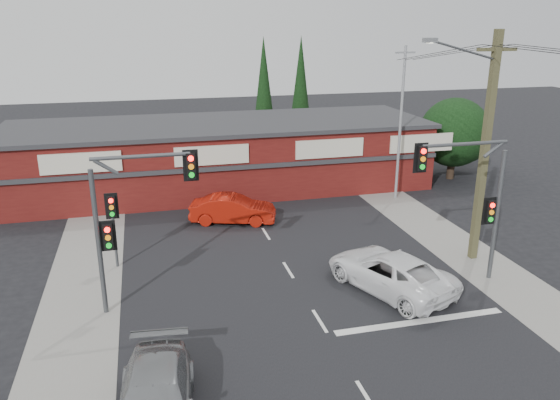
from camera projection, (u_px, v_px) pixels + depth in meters
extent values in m
plane|color=black|center=(315.00, 313.00, 20.20)|extent=(120.00, 120.00, 0.00)
cube|color=black|center=(281.00, 259.00, 24.80)|extent=(14.00, 70.00, 0.01)
cube|color=gray|center=(85.00, 280.00, 22.81)|extent=(3.00, 70.00, 0.02)
cube|color=gray|center=(449.00, 241.00, 26.78)|extent=(3.00, 70.00, 0.02)
cube|color=silver|center=(420.00, 321.00, 19.63)|extent=(6.50, 0.35, 0.01)
imported|color=white|center=(390.00, 271.00, 21.80)|extent=(4.48, 6.11, 1.54)
imported|color=#A6170A|center=(233.00, 209.00, 29.08)|extent=(4.78, 2.81, 1.49)
cube|color=silver|center=(367.00, 398.00, 15.65)|extent=(0.12, 1.60, 0.01)
cube|color=silver|center=(320.00, 321.00, 19.66)|extent=(0.12, 1.60, 0.01)
cube|color=silver|center=(288.00, 270.00, 23.67)|extent=(0.12, 1.60, 0.01)
cube|color=silver|center=(266.00, 234.00, 27.68)|extent=(0.12, 1.60, 0.01)
cube|color=silver|center=(249.00, 207.00, 31.69)|extent=(0.12, 1.60, 0.01)
cube|color=silver|center=(236.00, 186.00, 35.70)|extent=(0.12, 1.60, 0.01)
cube|color=silver|center=(226.00, 169.00, 39.70)|extent=(0.12, 1.60, 0.01)
cube|color=silver|center=(218.00, 155.00, 43.71)|extent=(0.12, 1.60, 0.01)
cube|color=#4E110F|center=(220.00, 157.00, 34.98)|extent=(26.00, 8.00, 4.00)
cube|color=#2D2D30|center=(219.00, 124.00, 34.32)|extent=(26.40, 8.40, 0.25)
cube|color=beige|center=(81.00, 163.00, 29.04)|extent=(4.20, 0.12, 1.10)
cube|color=beige|center=(212.00, 155.00, 30.67)|extent=(4.20, 0.12, 1.10)
cube|color=beige|center=(330.00, 148.00, 32.31)|extent=(4.20, 0.12, 1.10)
cube|color=beige|center=(422.00, 143.00, 33.72)|extent=(4.20, 0.12, 1.10)
cube|color=#2D2D30|center=(230.00, 168.00, 31.11)|extent=(26.00, 0.15, 0.25)
cylinder|color=#2D2116|center=(451.00, 166.00, 37.11)|extent=(0.50, 0.50, 1.80)
sphere|color=black|center=(454.00, 132.00, 36.39)|extent=(4.60, 4.60, 4.60)
sphere|color=black|center=(465.00, 139.00, 37.88)|extent=(3.40, 3.40, 3.40)
sphere|color=black|center=(425.00, 142.00, 37.66)|extent=(2.80, 2.80, 2.80)
cylinder|color=#2D2116|center=(264.00, 145.00, 42.79)|extent=(0.24, 0.24, 2.00)
cone|color=black|center=(264.00, 87.00, 41.38)|extent=(1.80, 1.80, 7.50)
cylinder|color=#2D2116|center=(300.00, 138.00, 45.45)|extent=(0.24, 0.24, 2.00)
cone|color=black|center=(301.00, 83.00, 44.04)|extent=(1.80, 1.80, 7.50)
cylinder|color=#47494C|center=(99.00, 244.00, 19.42)|extent=(0.18, 0.18, 5.50)
cylinder|color=#47494C|center=(141.00, 156.00, 18.85)|extent=(3.40, 0.14, 0.14)
cylinder|color=#47494C|center=(106.00, 167.00, 18.66)|extent=(0.82, 0.14, 0.63)
cube|color=black|center=(191.00, 166.00, 19.39)|extent=(0.32, 0.22, 0.95)
cube|color=black|center=(191.00, 165.00, 19.45)|extent=(0.55, 0.04, 1.15)
cylinder|color=#FF0C07|center=(191.00, 159.00, 19.17)|extent=(0.20, 0.06, 0.20)
cylinder|color=orange|center=(191.00, 167.00, 19.27)|extent=(0.20, 0.06, 0.20)
cylinder|color=#0CE526|center=(192.00, 175.00, 19.36)|extent=(0.20, 0.06, 0.20)
cube|color=black|center=(108.00, 236.00, 19.42)|extent=(0.32, 0.22, 0.95)
cube|color=black|center=(108.00, 236.00, 19.49)|extent=(0.55, 0.04, 1.15)
cylinder|color=#FF0C07|center=(107.00, 230.00, 19.21)|extent=(0.20, 0.06, 0.20)
cylinder|color=orange|center=(108.00, 238.00, 19.31)|extent=(0.20, 0.06, 0.20)
cylinder|color=#0CE526|center=(109.00, 246.00, 19.40)|extent=(0.20, 0.06, 0.20)
cylinder|color=#47494C|center=(497.00, 217.00, 22.13)|extent=(0.18, 0.18, 5.50)
cylinder|color=#47494C|center=(465.00, 144.00, 20.73)|extent=(3.60, 0.14, 0.14)
cylinder|color=#47494C|center=(493.00, 150.00, 21.12)|extent=(0.82, 0.14, 0.63)
cube|color=black|center=(421.00, 158.00, 20.45)|extent=(0.32, 0.22, 0.95)
cube|color=black|center=(420.00, 158.00, 20.52)|extent=(0.55, 0.04, 1.15)
cylinder|color=#FF0C07|center=(424.00, 151.00, 20.24)|extent=(0.20, 0.06, 0.20)
cylinder|color=orange|center=(423.00, 159.00, 20.33)|extent=(0.20, 0.06, 0.20)
cylinder|color=#0CE526|center=(422.00, 167.00, 20.43)|extent=(0.20, 0.06, 0.20)
cube|color=black|center=(490.00, 211.00, 21.97)|extent=(0.32, 0.22, 0.95)
cube|color=black|center=(489.00, 211.00, 22.03)|extent=(0.55, 0.04, 1.15)
cylinder|color=#FF0C07|center=(493.00, 205.00, 21.75)|extent=(0.20, 0.06, 0.20)
cylinder|color=orange|center=(492.00, 212.00, 21.85)|extent=(0.20, 0.06, 0.20)
cylinder|color=#0CE526|center=(491.00, 219.00, 21.94)|extent=(0.20, 0.06, 0.20)
cylinder|color=#47494C|center=(114.00, 235.00, 23.56)|extent=(0.12, 0.12, 3.00)
cube|color=black|center=(112.00, 207.00, 23.16)|extent=(0.32, 0.22, 0.95)
cube|color=black|center=(112.00, 206.00, 23.22)|extent=(0.55, 0.04, 1.15)
cylinder|color=#FF0C07|center=(111.00, 201.00, 22.94)|extent=(0.20, 0.06, 0.20)
cylinder|color=orange|center=(111.00, 207.00, 23.04)|extent=(0.20, 0.06, 0.20)
cylinder|color=#0CE526|center=(112.00, 214.00, 23.13)|extent=(0.20, 0.06, 0.20)
cube|color=brown|center=(485.00, 151.00, 23.38)|extent=(0.30, 0.30, 10.00)
cube|color=brown|center=(497.00, 49.00, 22.06)|extent=(1.80, 0.14, 0.14)
cylinder|color=#47494C|center=(464.00, 50.00, 21.55)|extent=(3.23, 0.39, 0.89)
cube|color=slate|center=(430.00, 40.00, 20.91)|extent=(0.55, 0.25, 0.18)
cylinder|color=silver|center=(430.00, 43.00, 20.94)|extent=(0.28, 0.28, 0.05)
cylinder|color=gray|center=(400.00, 125.00, 31.93)|extent=(0.16, 0.16, 9.00)
cube|color=gray|center=(405.00, 52.00, 30.65)|extent=(1.20, 0.10, 0.10)
cylinder|color=black|center=(432.00, 54.00, 26.25)|extent=(0.73, 9.01, 1.22)
cylinder|color=black|center=(444.00, 53.00, 26.39)|extent=(0.52, 9.00, 1.22)
cylinder|color=black|center=(455.00, 53.00, 26.52)|extent=(0.31, 9.00, 1.22)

